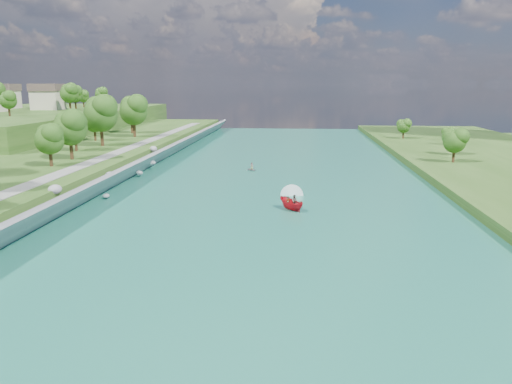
{
  "coord_description": "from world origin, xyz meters",
  "views": [
    {
      "loc": [
        4.37,
        -58.1,
        17.11
      ],
      "look_at": [
        -1.37,
        9.35,
        2.5
      ],
      "focal_mm": 35.0,
      "sensor_mm": 36.0,
      "label": 1
    }
  ],
  "objects": [
    {
      "name": "raft",
      "position": [
        -4.89,
        40.88,
        0.45
      ],
      "size": [
        2.85,
        3.08,
        1.6
      ],
      "rotation": [
        0.0,
        0.0,
        0.55
      ],
      "color": "gray",
      "rests_on": "river_water"
    },
    {
      "name": "motorboat",
      "position": [
        3.52,
        10.39,
        0.88
      ],
      "size": [
        4.17,
        19.15,
        2.03
      ],
      "rotation": [
        0.0,
        0.0,
        3.8
      ],
      "color": "red",
      "rests_on": "river_water"
    },
    {
      "name": "ridge_west",
      "position": [
        -82.5,
        95.0,
        4.5
      ],
      "size": [
        60.0,
        120.0,
        9.0
      ],
      "primitive_type": "cube",
      "color": "#2D5119",
      "rests_on": "ground"
    },
    {
      "name": "ground",
      "position": [
        0.0,
        0.0,
        0.0
      ],
      "size": [
        260.0,
        260.0,
        0.0
      ],
      "primitive_type": "plane",
      "color": "#2D5119",
      "rests_on": "ground"
    },
    {
      "name": "river_water",
      "position": [
        0.0,
        20.0,
        0.05
      ],
      "size": [
        55.0,
        240.0,
        0.1
      ],
      "primitive_type": "cube",
      "color": "#1A6556",
      "rests_on": "ground"
    },
    {
      "name": "trees_ridge",
      "position": [
        -72.96,
        97.07,
        13.65
      ],
      "size": [
        19.99,
        67.53,
        10.41
      ],
      "color": "#1A4F15",
      "rests_on": "ridge_west"
    },
    {
      "name": "ridge_houses",
      "position": [
        -88.67,
        100.0,
        13.31
      ],
      "size": [
        29.5,
        29.5,
        8.4
      ],
      "color": "beige",
      "rests_on": "ridge_west"
    },
    {
      "name": "riverside_path",
      "position": [
        -32.5,
        20.0,
        3.55
      ],
      "size": [
        3.0,
        200.0,
        0.1
      ],
      "primitive_type": "cube",
      "color": "gray",
      "rests_on": "berm_west"
    },
    {
      "name": "riprap_bank",
      "position": [
        -25.87,
        19.44,
        1.82
      ],
      "size": [
        4.47,
        236.0,
        4.37
      ],
      "color": "slate",
      "rests_on": "ground"
    }
  ]
}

